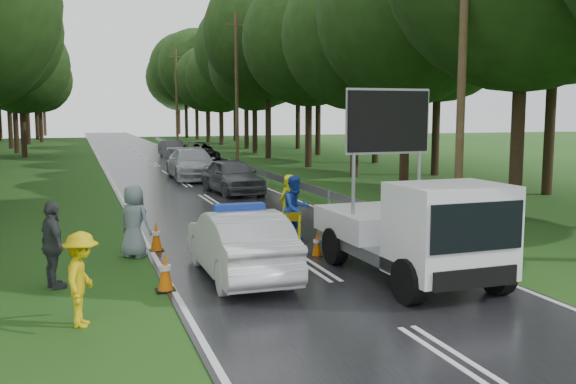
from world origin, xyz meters
name	(u,v)px	position (x,y,z in m)	size (l,w,h in m)	color
ground	(312,267)	(0.00, 0.00, 0.00)	(160.00, 160.00, 0.00)	#1C4A15
road	(155,165)	(0.00, 30.00, 0.01)	(7.00, 140.00, 0.02)	black
guardrail	(210,156)	(3.70, 29.67, 0.55)	(0.12, 60.06, 0.70)	gray
utility_pole_near	(462,58)	(5.20, 2.00, 5.06)	(1.40, 0.24, 10.00)	#412E1E
utility_pole_mid	(237,89)	(5.20, 28.00, 5.06)	(1.40, 0.24, 10.00)	#412E1E
utility_pole_far	(177,97)	(5.20, 54.00, 5.06)	(1.40, 0.24, 10.00)	#412E1E
police_sedan	(239,244)	(-1.82, -0.39, 0.74)	(1.57, 4.45, 1.61)	silver
work_truck	(416,230)	(1.64, -1.89, 1.10)	(2.40, 5.14, 4.05)	gray
barrier	(256,223)	(-0.80, 1.91, 0.74)	(2.38, 0.21, 0.99)	#F8F50D
officer	(288,206)	(0.59, 3.53, 0.90)	(0.66, 0.43, 1.80)	#F5EC0D
civilian	(296,208)	(0.65, 3.00, 0.91)	(0.88, 0.69, 1.82)	#1B42B2
bystander_left	(82,279)	(-5.10, -2.66, 0.80)	(1.04, 0.60, 1.61)	#D8B70B
bystander_mid	(53,245)	(-5.62, -0.05, 0.90)	(1.05, 0.44, 1.79)	#393C40
bystander_right	(134,221)	(-3.80, 2.34, 0.90)	(0.88, 0.57, 1.79)	gray
queue_car_first	(232,176)	(1.41, 13.68, 0.77)	(1.82, 4.52, 1.54)	#47494F
queue_car_second	(192,164)	(0.80, 20.26, 0.82)	(2.29, 5.63, 1.63)	#A9ADB2
queue_car_third	(197,154)	(2.60, 28.48, 0.78)	(2.58, 5.59, 1.55)	black
queue_car_fourth	(173,149)	(2.25, 37.27, 0.66)	(1.39, 3.98, 1.31)	#414249
cone_near_left	(165,272)	(-3.50, -1.00, 0.39)	(0.38, 0.38, 0.81)	black
cone_center	(317,244)	(0.50, 0.95, 0.31)	(0.30, 0.30, 0.64)	black
cone_far	(270,224)	(0.12, 3.76, 0.38)	(0.37, 0.37, 0.78)	black
cone_left_mid	(156,237)	(-3.22, 2.82, 0.38)	(0.37, 0.37, 0.79)	black
cone_right	(345,216)	(2.79, 4.50, 0.36)	(0.35, 0.35, 0.73)	black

